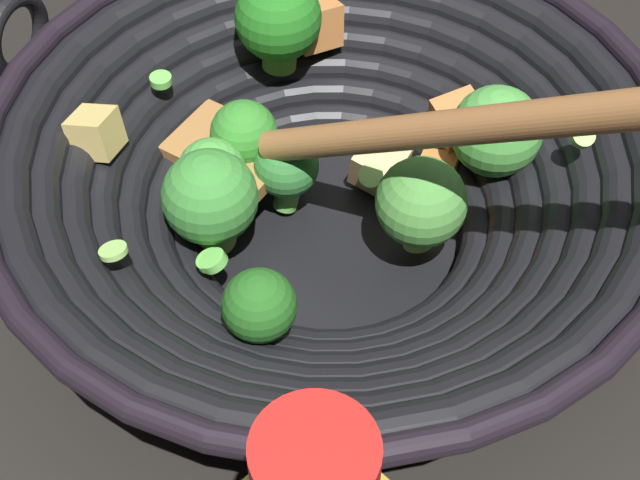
{
  "coord_description": "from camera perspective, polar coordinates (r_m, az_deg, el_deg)",
  "views": [
    {
      "loc": [
        -0.29,
        -0.23,
        0.45
      ],
      "look_at": [
        -0.02,
        -0.01,
        0.03
      ],
      "focal_mm": 54.0,
      "sensor_mm": 36.0,
      "label": 1
    }
  ],
  "objects": [
    {
      "name": "ground_plane",
      "position": [
        0.58,
        0.58,
        -0.29
      ],
      "size": [
        4.0,
        4.0,
        0.0
      ],
      "primitive_type": "plane",
      "color": "black"
    },
    {
      "name": "wok",
      "position": [
        0.54,
        0.63,
        4.0
      ],
      "size": [
        0.38,
        0.42,
        0.22
      ],
      "color": "black",
      "rests_on": "ground"
    }
  ]
}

